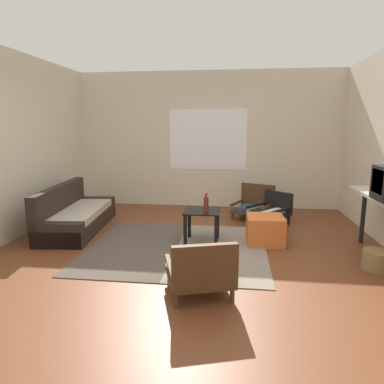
{
  "coord_description": "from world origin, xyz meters",
  "views": [
    {
      "loc": [
        0.56,
        -3.97,
        1.61
      ],
      "look_at": [
        -0.04,
        0.81,
        0.7
      ],
      "focal_mm": 32.31,
      "sensor_mm": 36.0,
      "label": 1
    }
  ],
  "objects_px": {
    "couch": "(75,216)",
    "armchair_striped_foreground": "(201,271)",
    "armchair_by_window": "(254,204)",
    "armchair_corner": "(272,209)",
    "glass_bottle": "(206,205)",
    "clay_vase": "(381,185)",
    "coffee_table": "(202,218)",
    "ottoman_orange": "(265,230)",
    "wicker_basket": "(377,260)"
  },
  "relations": [
    {
      "from": "ottoman_orange",
      "to": "coffee_table",
      "type": "bearing_deg",
      "value": -172.87
    },
    {
      "from": "glass_bottle",
      "to": "wicker_basket",
      "type": "bearing_deg",
      "value": -15.14
    },
    {
      "from": "armchair_by_window",
      "to": "wicker_basket",
      "type": "distance_m",
      "value": 2.49
    },
    {
      "from": "couch",
      "to": "armchair_striped_foreground",
      "type": "xyz_separation_m",
      "value": [
        2.21,
        -1.96,
        0.03
      ]
    },
    {
      "from": "ottoman_orange",
      "to": "glass_bottle",
      "type": "xyz_separation_m",
      "value": [
        -0.81,
        -0.24,
        0.39
      ]
    },
    {
      "from": "coffee_table",
      "to": "clay_vase",
      "type": "relative_size",
      "value": 1.89
    },
    {
      "from": "armchair_by_window",
      "to": "ottoman_orange",
      "type": "height_order",
      "value": "armchair_by_window"
    },
    {
      "from": "coffee_table",
      "to": "armchair_corner",
      "type": "height_order",
      "value": "armchair_corner"
    },
    {
      "from": "couch",
      "to": "glass_bottle",
      "type": "distance_m",
      "value": 2.24
    },
    {
      "from": "couch",
      "to": "ottoman_orange",
      "type": "height_order",
      "value": "couch"
    },
    {
      "from": "glass_bottle",
      "to": "armchair_striped_foreground",
      "type": "bearing_deg",
      "value": -87.12
    },
    {
      "from": "glass_bottle",
      "to": "clay_vase",
      "type": "bearing_deg",
      "value": -1.66
    },
    {
      "from": "armchair_by_window",
      "to": "glass_bottle",
      "type": "height_order",
      "value": "glass_bottle"
    },
    {
      "from": "couch",
      "to": "wicker_basket",
      "type": "bearing_deg",
      "value": -14.71
    },
    {
      "from": "armchair_corner",
      "to": "wicker_basket",
      "type": "xyz_separation_m",
      "value": [
        1.01,
        -1.82,
        -0.13
      ]
    },
    {
      "from": "armchair_by_window",
      "to": "clay_vase",
      "type": "bearing_deg",
      "value": -48.87
    },
    {
      "from": "armchair_by_window",
      "to": "armchair_striped_foreground",
      "type": "bearing_deg",
      "value": -102.33
    },
    {
      "from": "armchair_by_window",
      "to": "glass_bottle",
      "type": "relative_size",
      "value": 2.98
    },
    {
      "from": "armchair_corner",
      "to": "clay_vase",
      "type": "xyz_separation_m",
      "value": [
        1.17,
        -1.34,
        0.66
      ]
    },
    {
      "from": "ottoman_orange",
      "to": "glass_bottle",
      "type": "bearing_deg",
      "value": -163.46
    },
    {
      "from": "coffee_table",
      "to": "ottoman_orange",
      "type": "relative_size",
      "value": 1.0
    },
    {
      "from": "coffee_table",
      "to": "ottoman_orange",
      "type": "height_order",
      "value": "coffee_table"
    },
    {
      "from": "clay_vase",
      "to": "glass_bottle",
      "type": "height_order",
      "value": "clay_vase"
    },
    {
      "from": "armchair_corner",
      "to": "ottoman_orange",
      "type": "distance_m",
      "value": 1.06
    },
    {
      "from": "coffee_table",
      "to": "armchair_corner",
      "type": "bearing_deg",
      "value": 47.13
    },
    {
      "from": "wicker_basket",
      "to": "ottoman_orange",
      "type": "bearing_deg",
      "value": 146.73
    },
    {
      "from": "coffee_table",
      "to": "ottoman_orange",
      "type": "bearing_deg",
      "value": 7.13
    },
    {
      "from": "armchair_striped_foreground",
      "to": "wicker_basket",
      "type": "relative_size",
      "value": 2.54
    },
    {
      "from": "armchair_corner",
      "to": "ottoman_orange",
      "type": "bearing_deg",
      "value": -100.34
    },
    {
      "from": "ottoman_orange",
      "to": "wicker_basket",
      "type": "xyz_separation_m",
      "value": [
        1.2,
        -0.78,
        -0.08
      ]
    },
    {
      "from": "armchair_striped_foreground",
      "to": "glass_bottle",
      "type": "relative_size",
      "value": 2.93
    },
    {
      "from": "armchair_by_window",
      "to": "wicker_basket",
      "type": "xyz_separation_m",
      "value": [
        1.28,
        -2.13,
        -0.14
      ]
    },
    {
      "from": "armchair_striped_foreground",
      "to": "clay_vase",
      "type": "xyz_separation_m",
      "value": [
        2.1,
        1.35,
        0.66
      ]
    },
    {
      "from": "couch",
      "to": "wicker_basket",
      "type": "height_order",
      "value": "couch"
    },
    {
      "from": "coffee_table",
      "to": "glass_bottle",
      "type": "xyz_separation_m",
      "value": [
        0.07,
        -0.13,
        0.22
      ]
    },
    {
      "from": "armchair_by_window",
      "to": "ottoman_orange",
      "type": "bearing_deg",
      "value": -86.35
    },
    {
      "from": "armchair_striped_foreground",
      "to": "wicker_basket",
      "type": "distance_m",
      "value": 2.13
    },
    {
      "from": "armchair_striped_foreground",
      "to": "armchair_corner",
      "type": "relative_size",
      "value": 1.0
    },
    {
      "from": "armchair_striped_foreground",
      "to": "clay_vase",
      "type": "height_order",
      "value": "clay_vase"
    },
    {
      "from": "armchair_striped_foreground",
      "to": "ottoman_orange",
      "type": "height_order",
      "value": "armchair_striped_foreground"
    },
    {
      "from": "couch",
      "to": "armchair_by_window",
      "type": "relative_size",
      "value": 2.46
    },
    {
      "from": "clay_vase",
      "to": "glass_bottle",
      "type": "relative_size",
      "value": 1.0
    },
    {
      "from": "armchair_by_window",
      "to": "armchair_striped_foreground",
      "type": "relative_size",
      "value": 1.02
    },
    {
      "from": "couch",
      "to": "coffee_table",
      "type": "distance_m",
      "value": 2.12
    },
    {
      "from": "armchair_corner",
      "to": "armchair_striped_foreground",
      "type": "bearing_deg",
      "value": -109.09
    },
    {
      "from": "couch",
      "to": "clay_vase",
      "type": "bearing_deg",
      "value": -8.05
    },
    {
      "from": "armchair_by_window",
      "to": "glass_bottle",
      "type": "bearing_deg",
      "value": -114.55
    },
    {
      "from": "glass_bottle",
      "to": "coffee_table",
      "type": "bearing_deg",
      "value": 116.4
    },
    {
      "from": "armchair_striped_foreground",
      "to": "ottoman_orange",
      "type": "xyz_separation_m",
      "value": [
        0.74,
        1.65,
        -0.06
      ]
    },
    {
      "from": "armchair_by_window",
      "to": "clay_vase",
      "type": "relative_size",
      "value": 2.99
    }
  ]
}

